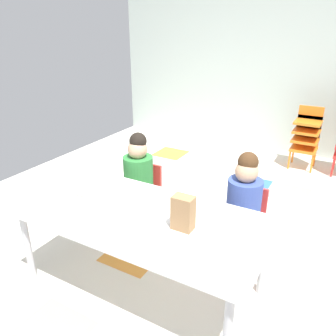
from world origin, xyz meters
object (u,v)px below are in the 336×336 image
paper_plate_center_table (57,205)px  donut_powdered_on_plate (84,191)px  paper_plate_near_edge (84,194)px  seated_child_near_camera (139,173)px  seated_child_middle_seat (244,198)px  kid_chair_orange_stack (307,134)px  paper_bag_brown (183,213)px  craft_table (142,220)px

paper_plate_center_table → donut_powdered_on_plate: bearing=76.8°
paper_plate_near_edge → paper_plate_center_table: size_ratio=1.00×
seated_child_near_camera → paper_plate_center_table: (-0.12, -0.84, 0.06)m
seated_child_middle_seat → paper_plate_near_edge: bearing=-148.9°
paper_plate_near_edge → seated_child_near_camera: bearing=84.0°
seated_child_near_camera → paper_plate_near_edge: 0.62m
kid_chair_orange_stack → paper_plate_center_table: size_ratio=4.44×
seated_child_near_camera → paper_plate_center_table: seated_child_near_camera is taller
paper_bag_brown → kid_chair_orange_stack: bearing=84.6°
craft_table → paper_plate_near_edge: (-0.52, 0.02, 0.05)m
kid_chair_orange_stack → craft_table: bearing=-101.5°
seated_child_near_camera → kid_chair_orange_stack: seated_child_near_camera is taller
kid_chair_orange_stack → paper_plate_center_table: 3.36m
craft_table → paper_bag_brown: paper_bag_brown is taller
seated_child_near_camera → seated_child_middle_seat: size_ratio=1.00×
seated_child_middle_seat → donut_powdered_on_plate: bearing=-148.9°
paper_bag_brown → paper_plate_near_edge: size_ratio=1.22×
kid_chair_orange_stack → paper_plate_near_edge: bearing=-111.0°
kid_chair_orange_stack → donut_powdered_on_plate: bearing=-111.0°
paper_plate_center_table → seated_child_middle_seat: bearing=38.0°
paper_plate_near_edge → donut_powdered_on_plate: donut_powdered_on_plate is taller
seated_child_near_camera → donut_powdered_on_plate: size_ratio=7.29×
seated_child_near_camera → donut_powdered_on_plate: 0.63m
donut_powdered_on_plate → seated_child_middle_seat: bearing=31.1°
craft_table → paper_plate_center_table: 0.61m
seated_child_near_camera → paper_bag_brown: (0.78, -0.66, 0.16)m
seated_child_near_camera → seated_child_middle_seat: 0.96m
paper_plate_center_table → donut_powdered_on_plate: 0.23m
seated_child_middle_seat → paper_plate_center_table: size_ratio=5.10×
seated_child_middle_seat → paper_plate_near_edge: seated_child_middle_seat is taller
paper_bag_brown → paper_plate_center_table: 0.92m
craft_table → seated_child_near_camera: seated_child_near_camera is taller
craft_table → kid_chair_orange_stack: bearing=78.5°
kid_chair_orange_stack → paper_bag_brown: paper_bag_brown is taller
seated_child_near_camera → paper_plate_center_table: bearing=-97.9°
seated_child_near_camera → donut_powdered_on_plate: (-0.06, -0.62, 0.08)m
seated_child_middle_seat → donut_powdered_on_plate: seated_child_middle_seat is taller
craft_table → paper_plate_center_table: bearing=-161.1°
craft_table → paper_bag_brown: (0.32, -0.02, 0.16)m
paper_bag_brown → paper_plate_near_edge: paper_bag_brown is taller
paper_bag_brown → paper_plate_center_table: bearing=-168.8°
craft_table → donut_powdered_on_plate: bearing=177.4°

